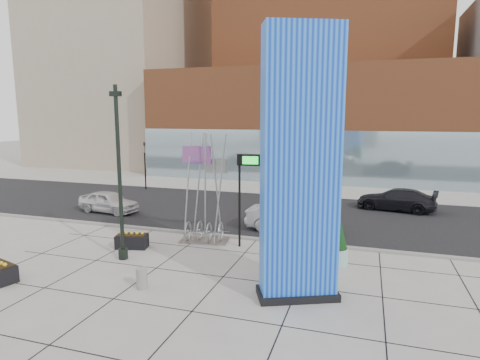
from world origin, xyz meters
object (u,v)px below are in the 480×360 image
(lamp_post, at_px, (120,190))
(concrete_bollard, at_px, (142,278))
(car_white_west, at_px, (109,202))
(public_art_sculpture, at_px, (204,214))
(blue_pylon, at_px, (300,172))
(car_silver_mid, at_px, (292,217))
(overhead_street_sign, at_px, (255,168))

(lamp_post, distance_m, concrete_bollard, 4.45)
(concrete_bollard, xyz_separation_m, car_white_west, (-8.42, 9.77, 0.32))
(public_art_sculpture, bearing_deg, concrete_bollard, -97.70)
(public_art_sculpture, height_order, concrete_bollard, public_art_sculpture)
(blue_pylon, distance_m, concrete_bollard, 7.02)
(blue_pylon, distance_m, car_silver_mid, 8.94)
(public_art_sculpture, relative_size, overhead_street_sign, 1.22)
(car_silver_mid, bearing_deg, concrete_bollard, 158.10)
(overhead_street_sign, bearing_deg, public_art_sculpture, 168.36)
(concrete_bollard, bearing_deg, blue_pylon, 10.73)
(lamp_post, xyz_separation_m, car_white_west, (-5.94, 7.27, -2.42))
(lamp_post, bearing_deg, car_white_west, 129.26)
(overhead_street_sign, distance_m, car_silver_mid, 4.68)
(public_art_sculpture, xyz_separation_m, car_white_west, (-8.46, 3.84, -0.74))
(concrete_bollard, height_order, car_silver_mid, car_silver_mid)
(concrete_bollard, bearing_deg, lamp_post, 134.70)
(blue_pylon, xyz_separation_m, public_art_sculpture, (-5.56, 4.87, -3.04))
(lamp_post, height_order, car_silver_mid, lamp_post)
(blue_pylon, xyz_separation_m, concrete_bollard, (-5.61, -1.06, -4.09))
(blue_pylon, bearing_deg, concrete_bollard, 167.05)
(car_white_west, bearing_deg, lamp_post, -133.81)
(overhead_street_sign, bearing_deg, blue_pylon, -65.92)
(overhead_street_sign, xyz_separation_m, car_silver_mid, (1.20, 3.32, -3.08))
(public_art_sculpture, distance_m, concrete_bollard, 6.03)
(public_art_sculpture, bearing_deg, blue_pylon, -48.48)
(lamp_post, distance_m, public_art_sculpture, 4.58)
(concrete_bollard, distance_m, overhead_street_sign, 7.26)
(car_white_west, bearing_deg, concrete_bollard, -132.33)
(public_art_sculpture, bearing_deg, lamp_post, -133.52)
(lamp_post, bearing_deg, blue_pylon, -10.08)
(lamp_post, bearing_deg, overhead_street_sign, 31.80)
(concrete_bollard, bearing_deg, car_white_west, 130.74)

